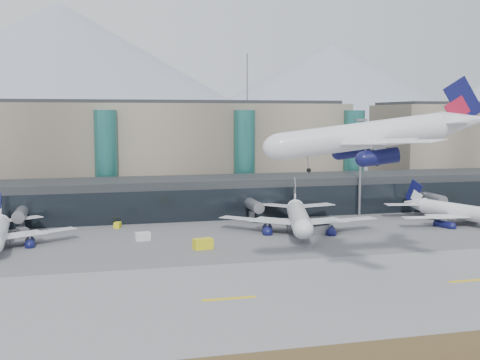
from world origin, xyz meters
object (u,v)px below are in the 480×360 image
(hero_jet, at_px, (385,127))
(jet_parked_mid, at_px, (298,210))
(lightmast_mid, at_px, (360,161))
(veh_a, at_px, (143,236))
(veh_h, at_px, (203,244))
(jet_parked_right, at_px, (451,206))
(veh_b, at_px, (117,225))
(veh_c, at_px, (319,230))
(veh_f, at_px, (23,232))

(hero_jet, relative_size, jet_parked_mid, 0.98)
(lightmast_mid, xyz_separation_m, veh_a, (-58.83, -18.81, -13.53))
(lightmast_mid, relative_size, veh_h, 6.67)
(jet_parked_right, height_order, veh_b, jet_parked_right)
(lightmast_mid, relative_size, jet_parked_right, 0.75)
(veh_a, xyz_separation_m, veh_c, (38.95, -2.92, 0.22))
(jet_parked_mid, height_order, veh_a, jet_parked_mid)
(veh_b, distance_m, veh_f, 21.45)
(hero_jet, distance_m, jet_parked_right, 63.63)
(jet_parked_mid, relative_size, veh_a, 12.16)
(jet_parked_mid, relative_size, jet_parked_right, 1.12)
(lightmast_mid, relative_size, veh_f, 7.15)
(veh_a, height_order, veh_h, veh_h)
(jet_parked_mid, relative_size, veh_h, 9.98)
(jet_parked_right, bearing_deg, lightmast_mid, 28.85)
(lightmast_mid, xyz_separation_m, veh_f, (-84.10, -8.56, -13.42))
(jet_parked_right, bearing_deg, veh_b, 62.20)
(lightmast_mid, xyz_separation_m, veh_b, (-63.41, -2.86, -13.76))
(veh_h, bearing_deg, veh_c, 5.34)
(lightmast_mid, bearing_deg, veh_h, -147.90)
(veh_c, relative_size, veh_h, 1.04)
(hero_jet, xyz_separation_m, jet_parked_mid, (1.30, 43.98, -20.17))
(jet_parked_right, relative_size, veh_a, 10.83)
(veh_f, xyz_separation_m, veh_h, (36.27, -21.44, 0.06))
(hero_jet, height_order, veh_f, hero_jet)
(veh_b, height_order, veh_h, veh_h)
(veh_c, bearing_deg, jet_parked_mid, 116.42)
(veh_a, xyz_separation_m, veh_b, (-4.59, 15.95, -0.22))
(hero_jet, relative_size, veh_f, 10.45)
(veh_f, relative_size, veh_h, 0.93)
(veh_c, distance_m, veh_h, 29.15)
(jet_parked_right, height_order, veh_a, jet_parked_right)
(veh_a, bearing_deg, lightmast_mid, 8.71)
(jet_parked_right, height_order, veh_h, jet_parked_right)
(jet_parked_mid, bearing_deg, veh_h, 135.77)
(veh_c, bearing_deg, veh_a, 177.10)
(lightmast_mid, relative_size, veh_a, 8.13)
(jet_parked_right, bearing_deg, veh_f, 67.22)
(veh_c, relative_size, veh_f, 1.11)
(jet_parked_right, bearing_deg, veh_h, 83.66)
(veh_f, height_order, veh_h, veh_h)
(jet_parked_right, bearing_deg, hero_jet, 117.94)
(jet_parked_right, distance_m, veh_h, 66.64)
(lightmast_mid, relative_size, jet_parked_mid, 0.67)
(hero_jet, bearing_deg, veh_c, 92.06)
(veh_b, relative_size, veh_f, 0.64)
(veh_a, height_order, veh_c, veh_c)
(veh_c, xyz_separation_m, veh_f, (-64.22, 13.17, -0.11))
(hero_jet, bearing_deg, veh_a, 138.93)
(jet_parked_mid, xyz_separation_m, veh_f, (-61.31, 6.95, -3.65))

